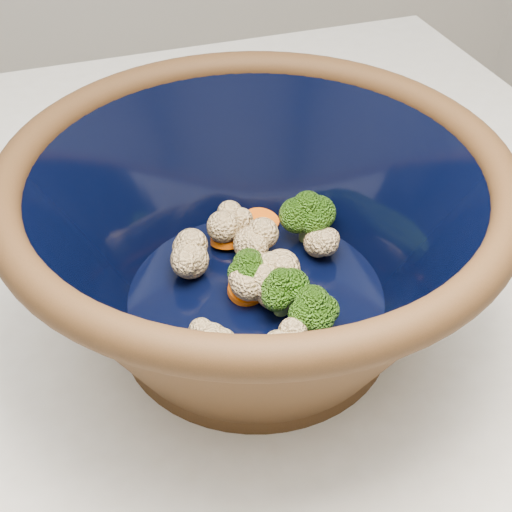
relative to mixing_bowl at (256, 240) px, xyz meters
The scene contains 2 objects.
mixing_bowl is the anchor object (origin of this frame).
vegetable_pile 0.04m from the mixing_bowl, 28.61° to the left, with size 0.16×0.20×0.05m.
Camera 1 is at (-0.03, -0.41, 1.35)m, focal length 50.00 mm.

